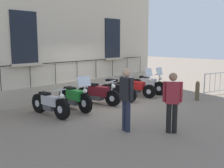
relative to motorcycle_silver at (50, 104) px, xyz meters
The scene contains 12 objects.
ground_plane 2.81m from the motorcycle_silver, 87.34° to the left, with size 60.00×60.00×0.00m, color gray.
building_facade 4.86m from the motorcycle_silver, 130.05° to the left, with size 0.82×11.28×7.50m.
motorcycle_silver is the anchor object (origin of this frame).
motorcycle_green 1.08m from the motorcycle_silver, 90.58° to the left, with size 2.00×0.65×1.30m.
motorcycle_maroon 2.31m from the motorcycle_silver, 91.46° to the left, with size 2.02×0.76×0.99m.
motorcycle_black 3.36m from the motorcycle_silver, 89.29° to the left, with size 1.90×0.64×1.13m.
motorcycle_red 4.51m from the motorcycle_silver, 89.25° to the left, with size 2.11×0.74×1.33m.
motorcycle_white 5.50m from the motorcycle_silver, 88.68° to the left, with size 1.95×0.54×1.31m.
crowd_barrier 8.10m from the motorcycle_silver, 71.38° to the left, with size 0.53×1.87×1.05m.
bollard 6.24m from the motorcycle_silver, 66.28° to the left, with size 0.17×0.17×0.83m.
pedestrian_standing 4.13m from the motorcycle_silver, 18.68° to the left, with size 0.44×0.39×1.67m.
pedestrian_walking 3.00m from the motorcycle_silver, 11.25° to the left, with size 0.52×0.30×1.78m.
Camera 1 is at (7.41, -7.75, 2.49)m, focal length 42.87 mm.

